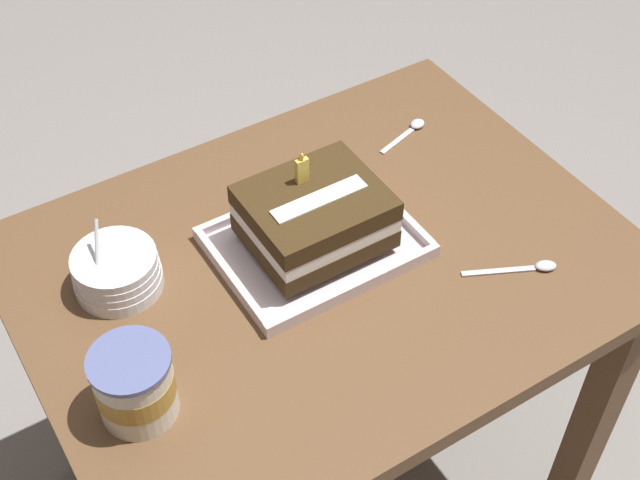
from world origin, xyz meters
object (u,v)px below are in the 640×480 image
serving_spoon_by_bowls (413,128)px  bowl_stack (117,271)px  foil_tray (315,244)px  ice_cream_tub (135,384)px  serving_spoon_near_tray (532,267)px  birthday_cake (315,216)px

serving_spoon_by_bowls → bowl_stack: bearing=-173.4°
foil_tray → serving_spoon_by_bowls: (0.32, 0.16, -0.00)m
ice_cream_tub → bowl_stack: bearing=74.1°
serving_spoon_near_tray → birthday_cake: bearing=140.0°
serving_spoon_near_tray → serving_spoon_by_bowls: (0.05, 0.39, 0.00)m
foil_tray → bowl_stack: 0.32m
serving_spoon_by_bowls → birthday_cake: bearing=-152.7°
birthday_cake → ice_cream_tub: birthday_cake is taller
birthday_cake → ice_cream_tub: (-0.37, -0.14, -0.01)m
birthday_cake → serving_spoon_near_tray: birthday_cake is taller
ice_cream_tub → birthday_cake: bearing=20.2°
birthday_cake → serving_spoon_by_bowls: birthday_cake is taller
bowl_stack → serving_spoon_by_bowls: bowl_stack is taller
foil_tray → ice_cream_tub: bearing=-159.8°
foil_tray → birthday_cake: bearing=90.0°
bowl_stack → ice_cream_tub: (-0.07, -0.23, 0.03)m
serving_spoon_by_bowls → foil_tray: bearing=-152.7°
birthday_cake → serving_spoon_near_tray: 0.36m
foil_tray → ice_cream_tub: size_ratio=2.77×
bowl_stack → birthday_cake: bearing=-16.7°
foil_tray → serving_spoon_by_bowls: bearing=27.3°
birthday_cake → bowl_stack: (-0.31, 0.09, -0.04)m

